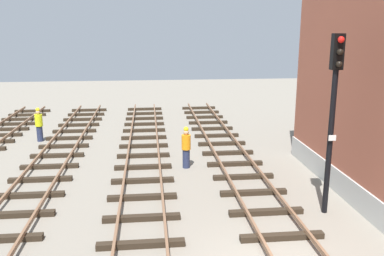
% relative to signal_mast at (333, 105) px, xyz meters
% --- Properties ---
extents(signal_mast, '(0.36, 0.40, 5.88)m').
position_rel_signal_mast_xyz_m(signal_mast, '(0.00, 0.00, 0.00)').
color(signal_mast, black).
rests_on(signal_mast, ground).
extents(track_worker_foreground, '(0.40, 0.40, 1.87)m').
position_rel_signal_mast_xyz_m(track_worker_foreground, '(-11.75, 10.24, -2.73)').
color(track_worker_foreground, '#262D4C').
rests_on(track_worker_foreground, ground).
extents(track_worker_distant, '(0.40, 0.40, 1.87)m').
position_rel_signal_mast_xyz_m(track_worker_distant, '(-4.21, 5.03, -2.73)').
color(track_worker_distant, '#262D4C').
rests_on(track_worker_distant, ground).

